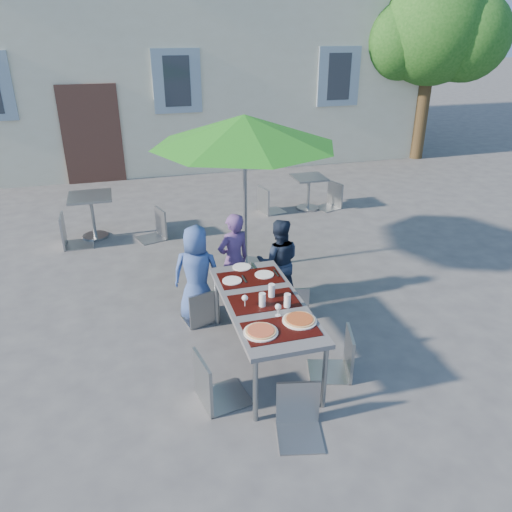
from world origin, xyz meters
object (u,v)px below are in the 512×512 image
object	(u,v)px
dining_table	(264,306)
chair_5	(301,385)
cafe_table_0	(92,209)
bg_chair_l_1	(268,184)
chair_2	(293,282)
chair_3	(212,351)
patio_umbrella	(244,131)
pizza_near_right	(300,320)
child_1	(234,260)
bg_chair_r_1	(332,180)
child_2	(278,262)
chair_1	(258,278)
pizza_near_left	(261,331)
bg_chair_l_0	(67,211)
bg_chair_r_0	(154,207)
cafe_table_1	(309,188)
chair_0	(201,287)
chair_4	(342,328)
child_0	(197,274)

from	to	relation	value
dining_table	chair_5	bearing A→B (deg)	-89.86
cafe_table_0	bg_chair_l_1	bearing A→B (deg)	6.62
dining_table	cafe_table_0	bearing A→B (deg)	113.52
chair_2	chair_3	size ratio (longest dim) A/B	0.84
chair_5	patio_umbrella	size ratio (longest dim) A/B	0.35
pizza_near_right	child_1	distance (m)	1.80
child_1	bg_chair_l_1	size ratio (longest dim) A/B	1.30
bg_chair_r_1	child_2	bearing A→B (deg)	-123.88
chair_1	pizza_near_left	bearing A→B (deg)	-105.02
chair_5	pizza_near_left	bearing A→B (deg)	110.43
pizza_near_right	bg_chair_l_0	xyz separation A→B (m)	(-2.41, 4.36, -0.15)
chair_5	bg_chair_r_0	size ratio (longest dim) A/B	0.93
child_2	cafe_table_1	distance (m)	3.78
pizza_near_right	chair_0	bearing A→B (deg)	117.52
child_1	chair_0	xyz separation A→B (m)	(-0.50, -0.36, -0.13)
child_2	chair_4	xyz separation A→B (m)	(0.15, -1.62, -0.03)
pizza_near_right	bg_chair_l_1	distance (m)	5.17
bg_chair_l_1	bg_chair_r_0	bearing A→B (deg)	-162.77
pizza_near_left	chair_1	size ratio (longest dim) A/B	0.34
child_2	chair_0	size ratio (longest dim) A/B	1.34
dining_table	chair_2	size ratio (longest dim) A/B	2.16
child_2	cafe_table_1	world-z (taller)	child_2
dining_table	patio_umbrella	xyz separation A→B (m)	(0.40, 2.27, 1.37)
chair_0	patio_umbrella	size ratio (longest dim) A/B	0.33
chair_4	bg_chair_r_1	xyz separation A→B (m)	(2.07, 4.92, 0.00)
chair_4	bg_chair_r_0	size ratio (longest dim) A/B	0.98
dining_table	child_0	distance (m)	1.22
bg_chair_l_0	chair_5	bearing A→B (deg)	-66.31
child_2	bg_chair_r_0	xyz separation A→B (m)	(-1.35, 2.67, -0.01)
child_2	bg_chair_l_1	size ratio (longest dim) A/B	1.20
patio_umbrella	cafe_table_1	xyz separation A→B (m)	(1.90, 2.27, -1.64)
pizza_near_right	chair_4	world-z (taller)	chair_4
dining_table	bg_chair_l_0	distance (m)	4.47
pizza_near_right	chair_2	distance (m)	1.33
cafe_table_1	chair_3	bearing A→B (deg)	-120.35
chair_4	bg_chair_r_0	bearing A→B (deg)	109.24
cafe_table_0	chair_4	bearing A→B (deg)	-61.33
child_2	cafe_table_0	world-z (taller)	child_2
child_2	bg_chair_r_1	distance (m)	3.98
chair_3	cafe_table_1	distance (m)	5.85
chair_0	chair_3	size ratio (longest dim) A/B	0.85
chair_0	cafe_table_0	xyz separation A→B (m)	(-1.30, 3.23, 0.02)
child_0	child_1	size ratio (longest dim) A/B	0.97
chair_3	bg_chair_l_1	size ratio (longest dim) A/B	1.04
cafe_table_0	bg_chair_r_0	size ratio (longest dim) A/B	0.78
bg_chair_l_0	bg_chair_r_1	world-z (taller)	bg_chair_l_0
pizza_near_right	bg_chair_r_0	distance (m)	4.44
chair_0	cafe_table_0	world-z (taller)	chair_0
child_0	bg_chair_l_0	bearing A→B (deg)	-39.47
pizza_near_left	cafe_table_1	size ratio (longest dim) A/B	0.50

